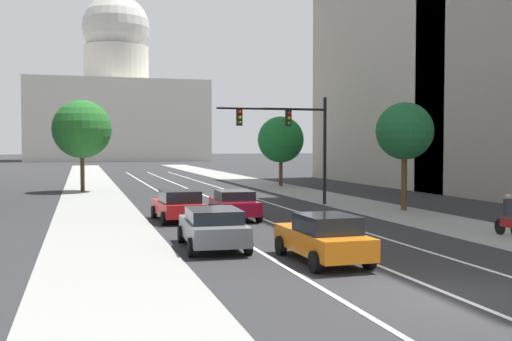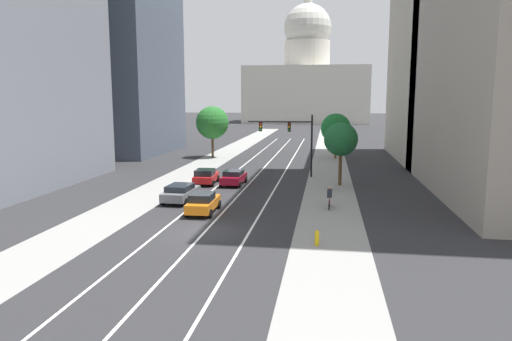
{
  "view_description": "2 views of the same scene",
  "coord_description": "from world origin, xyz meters",
  "px_view_note": "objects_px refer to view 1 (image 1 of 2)",
  "views": [
    {
      "loc": [
        -8.64,
        -12.69,
        3.66
      ],
      "look_at": [
        1.8,
        23.32,
        2.09
      ],
      "focal_mm": 42.59,
      "sensor_mm": 36.0,
      "label": 1
    },
    {
      "loc": [
        7.48,
        -27.99,
        8.32
      ],
      "look_at": [
        1.22,
        13.43,
        1.9
      ],
      "focal_mm": 33.22,
      "sensor_mm": 36.0,
      "label": 2
    }
  ],
  "objects_px": {
    "cyclist": "(509,216)",
    "street_tree_far_right": "(281,140)",
    "street_tree_mid_left": "(82,129)",
    "traffic_signal_mast": "(292,130)",
    "car_red": "(178,205)",
    "car_gray": "(213,227)",
    "street_tree_mid_right": "(405,131)",
    "capitol_building": "(117,103)",
    "car_crimson": "(234,204)",
    "car_orange": "(323,238)"
  },
  "relations": [
    {
      "from": "cyclist",
      "to": "street_tree_far_right",
      "type": "height_order",
      "value": "street_tree_far_right"
    },
    {
      "from": "street_tree_far_right",
      "to": "street_tree_mid_left",
      "type": "relative_size",
      "value": 0.86
    },
    {
      "from": "traffic_signal_mast",
      "to": "street_tree_far_right",
      "type": "distance_m",
      "value": 17.51
    },
    {
      "from": "street_tree_mid_left",
      "to": "cyclist",
      "type": "bearing_deg",
      "value": -60.87
    },
    {
      "from": "cyclist",
      "to": "street_tree_far_right",
      "type": "distance_m",
      "value": 31.42
    },
    {
      "from": "car_red",
      "to": "street_tree_far_right",
      "type": "relative_size",
      "value": 0.68
    },
    {
      "from": "car_gray",
      "to": "street_tree_mid_right",
      "type": "relative_size",
      "value": 0.75
    },
    {
      "from": "car_red",
      "to": "street_tree_mid_right",
      "type": "bearing_deg",
      "value": -86.8
    },
    {
      "from": "capitol_building",
      "to": "car_crimson",
      "type": "relative_size",
      "value": 9.74
    },
    {
      "from": "car_crimson",
      "to": "car_gray",
      "type": "distance_m",
      "value": 8.45
    },
    {
      "from": "car_gray",
      "to": "street_tree_mid_left",
      "type": "distance_m",
      "value": 29.19
    },
    {
      "from": "capitol_building",
      "to": "car_gray",
      "type": "xyz_separation_m",
      "value": [
        -4.17,
        -130.09,
        -13.17
      ]
    },
    {
      "from": "car_crimson",
      "to": "street_tree_mid_left",
      "type": "xyz_separation_m",
      "value": [
        -7.12,
        20.59,
        4.15
      ]
    },
    {
      "from": "street_tree_mid_right",
      "to": "car_red",
      "type": "bearing_deg",
      "value": -174.14
    },
    {
      "from": "car_gray",
      "to": "car_red",
      "type": "bearing_deg",
      "value": 2.73
    },
    {
      "from": "street_tree_far_right",
      "to": "street_tree_mid_right",
      "type": "relative_size",
      "value": 1.03
    },
    {
      "from": "car_gray",
      "to": "cyclist",
      "type": "distance_m",
      "value": 11.93
    },
    {
      "from": "capitol_building",
      "to": "car_red",
      "type": "distance_m",
      "value": 122.88
    },
    {
      "from": "car_crimson",
      "to": "car_gray",
      "type": "relative_size",
      "value": 0.93
    },
    {
      "from": "car_crimson",
      "to": "cyclist",
      "type": "height_order",
      "value": "cyclist"
    },
    {
      "from": "street_tree_far_right",
      "to": "street_tree_mid_left",
      "type": "height_order",
      "value": "street_tree_mid_left"
    },
    {
      "from": "traffic_signal_mast",
      "to": "car_red",
      "type": "bearing_deg",
      "value": -143.45
    },
    {
      "from": "traffic_signal_mast",
      "to": "cyclist",
      "type": "xyz_separation_m",
      "value": [
        4.02,
        -14.43,
        -3.7
      ]
    },
    {
      "from": "car_orange",
      "to": "capitol_building",
      "type": "bearing_deg",
      "value": -1.66
    },
    {
      "from": "car_red",
      "to": "street_tree_far_right",
      "type": "bearing_deg",
      "value": -32.08
    },
    {
      "from": "capitol_building",
      "to": "traffic_signal_mast",
      "type": "height_order",
      "value": "capitol_building"
    },
    {
      "from": "capitol_building",
      "to": "car_red",
      "type": "bearing_deg",
      "value": -91.95
    },
    {
      "from": "car_red",
      "to": "traffic_signal_mast",
      "type": "relative_size",
      "value": 0.61
    },
    {
      "from": "car_crimson",
      "to": "cyclist",
      "type": "xyz_separation_m",
      "value": [
        9.13,
        -8.57,
        0.09
      ]
    },
    {
      "from": "car_gray",
      "to": "cyclist",
      "type": "height_order",
      "value": "cyclist"
    },
    {
      "from": "street_tree_far_right",
      "to": "capitol_building",
      "type": "bearing_deg",
      "value": 94.95
    },
    {
      "from": "cyclist",
      "to": "car_gray",
      "type": "bearing_deg",
      "value": 90.31
    },
    {
      "from": "car_crimson",
      "to": "traffic_signal_mast",
      "type": "height_order",
      "value": "traffic_signal_mast"
    },
    {
      "from": "capitol_building",
      "to": "car_orange",
      "type": "height_order",
      "value": "capitol_building"
    },
    {
      "from": "car_orange",
      "to": "car_crimson",
      "type": "height_order",
      "value": "car_orange"
    },
    {
      "from": "car_red",
      "to": "car_gray",
      "type": "xyz_separation_m",
      "value": [
        -0.01,
        -7.99,
        -0.02
      ]
    },
    {
      "from": "traffic_signal_mast",
      "to": "street_tree_mid_left",
      "type": "height_order",
      "value": "street_tree_mid_left"
    },
    {
      "from": "capitol_building",
      "to": "street_tree_mid_left",
      "type": "xyz_separation_m",
      "value": [
        -8.5,
        -101.53,
        -9.03
      ]
    },
    {
      "from": "car_red",
      "to": "car_gray",
      "type": "relative_size",
      "value": 0.92
    },
    {
      "from": "street_tree_far_right",
      "to": "street_tree_mid_left",
      "type": "distance_m",
      "value": 17.26
    },
    {
      "from": "traffic_signal_mast",
      "to": "street_tree_mid_left",
      "type": "relative_size",
      "value": 0.96
    },
    {
      "from": "car_crimson",
      "to": "capitol_building",
      "type": "bearing_deg",
      "value": 1.22
    },
    {
      "from": "car_crimson",
      "to": "street_tree_far_right",
      "type": "distance_m",
      "value": 25.0
    },
    {
      "from": "car_orange",
      "to": "street_tree_mid_right",
      "type": "distance_m",
      "value": 16.7
    },
    {
      "from": "street_tree_far_right",
      "to": "cyclist",
      "type": "bearing_deg",
      "value": -91.6
    },
    {
      "from": "capitol_building",
      "to": "street_tree_far_right",
      "type": "xyz_separation_m",
      "value": [
        8.61,
        -99.45,
        -9.79
      ]
    },
    {
      "from": "capitol_building",
      "to": "cyclist",
      "type": "height_order",
      "value": "capitol_building"
    },
    {
      "from": "capitol_building",
      "to": "street_tree_mid_right",
      "type": "xyz_separation_m",
      "value": [
        8.76,
        -120.78,
        -9.52
      ]
    },
    {
      "from": "street_tree_far_right",
      "to": "car_gray",
      "type": "bearing_deg",
      "value": -112.64
    },
    {
      "from": "car_red",
      "to": "car_crimson",
      "type": "height_order",
      "value": "car_red"
    }
  ]
}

